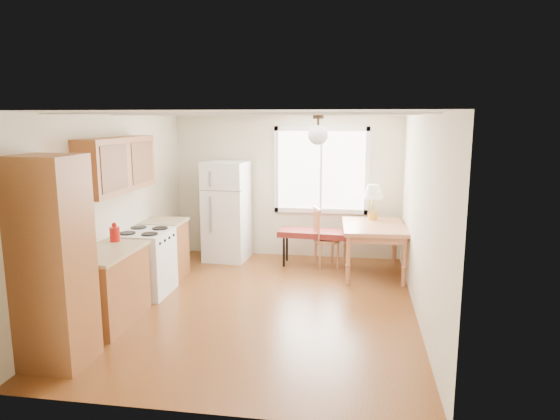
% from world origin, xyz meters
% --- Properties ---
extents(room_shell, '(4.60, 5.60, 2.62)m').
position_xyz_m(room_shell, '(0.00, 0.00, 1.25)').
color(room_shell, '#572C12').
rests_on(room_shell, ground).
extents(kitchen_run, '(0.65, 3.40, 2.20)m').
position_xyz_m(kitchen_run, '(-1.72, -0.63, 0.84)').
color(kitchen_run, brown).
rests_on(kitchen_run, ground).
extents(window_unit, '(1.64, 0.05, 1.51)m').
position_xyz_m(window_unit, '(0.60, 2.47, 1.55)').
color(window_unit, white).
rests_on(window_unit, room_shell).
extents(pendant_light, '(0.26, 0.26, 0.40)m').
position_xyz_m(pendant_light, '(0.70, 0.40, 2.24)').
color(pendant_light, black).
rests_on(pendant_light, room_shell).
extents(refrigerator, '(0.75, 0.75, 1.71)m').
position_xyz_m(refrigerator, '(-1.00, 2.09, 0.86)').
color(refrigerator, white).
rests_on(refrigerator, ground).
extents(bench, '(1.31, 0.57, 0.59)m').
position_xyz_m(bench, '(0.59, 1.95, 0.53)').
color(bench, maroon).
rests_on(bench, ground).
extents(dining_table, '(1.02, 1.32, 0.80)m').
position_xyz_m(dining_table, '(1.50, 1.60, 0.69)').
color(dining_table, '#A66340').
rests_on(dining_table, ground).
extents(chair, '(0.48, 0.48, 0.99)m').
position_xyz_m(chair, '(0.66, 1.87, 0.57)').
color(chair, '#A66340').
rests_on(chair, ground).
extents(table_lamp, '(0.33, 0.33, 0.58)m').
position_xyz_m(table_lamp, '(1.49, 2.03, 1.22)').
color(table_lamp, gold).
rests_on(table_lamp, dining_table).
extents(coffee_maker, '(0.21, 0.24, 0.32)m').
position_xyz_m(coffee_maker, '(-1.72, -1.32, 1.02)').
color(coffee_maker, black).
rests_on(coffee_maker, kitchen_run).
extents(kettle, '(0.13, 0.13, 0.25)m').
position_xyz_m(kettle, '(-1.80, -0.40, 1.00)').
color(kettle, '#B7130D').
rests_on(kettle, kitchen_run).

